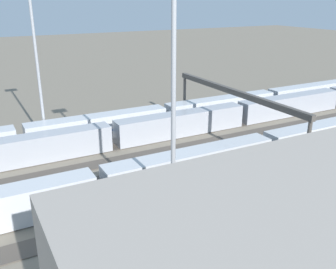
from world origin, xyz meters
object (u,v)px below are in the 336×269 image
at_px(light_mast_0, 34,36).
at_px(signal_gantry, 234,98).
at_px(train_on_track_0, 154,118).
at_px(train_on_track_1, 182,123).
at_px(light_mast_1, 174,38).
at_px(train_on_track_4, 258,149).

height_order(light_mast_0, signal_gantry, light_mast_0).
bearing_deg(train_on_track_0, signal_gantry, 120.34).
bearing_deg(signal_gantry, train_on_track_1, -57.78).
relative_size(light_mast_1, signal_gantry, 0.98).
bearing_deg(train_on_track_4, train_on_track_0, -73.16).
relative_size(train_on_track_0, signal_gantry, 4.63).
bearing_deg(train_on_track_0, light_mast_0, -6.44).
bearing_deg(signal_gantry, light_mast_0, -29.76).
relative_size(train_on_track_1, light_mast_1, 4.08).
xyz_separation_m(train_on_track_4, light_mast_0, (24.18, -22.05, 14.44)).
distance_m(train_on_track_1, signal_gantry, 10.45).
height_order(train_on_track_4, light_mast_0, light_mast_0).
distance_m(light_mast_1, signal_gantry, 27.00).
bearing_deg(light_mast_1, train_on_track_4, -155.53).
bearing_deg(train_on_track_4, light_mast_1, 24.47).
distance_m(light_mast_0, signal_gantry, 30.65).
relative_size(train_on_track_4, light_mast_1, 3.08).
bearing_deg(light_mast_1, train_on_track_0, -112.74).
xyz_separation_m(train_on_track_1, train_on_track_0, (2.59, -5.00, 0.02)).
xyz_separation_m(train_on_track_0, signal_gantry, (-7.32, 12.50, 5.51)).
xyz_separation_m(light_mast_0, light_mast_1, (-6.34, 30.16, 1.98)).
relative_size(train_on_track_0, light_mast_0, 5.40).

